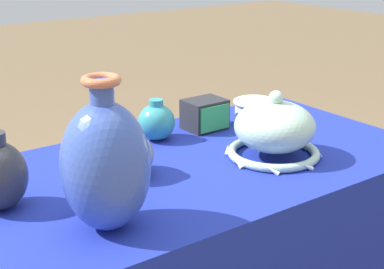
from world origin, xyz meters
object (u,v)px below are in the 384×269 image
vase_tall_bulbous (106,165)px  vase_dome_bell (274,131)px  cup_wide_porcelain (255,110)px  jar_round_slate (126,154)px  mosaic_tile_box (205,114)px  jar_round_teal (156,122)px

vase_tall_bulbous → vase_dome_bell: bearing=9.6°
vase_tall_bulbous → cup_wide_porcelain: (0.68, 0.33, -0.09)m
vase_dome_bell → jar_round_slate: size_ratio=1.91×
cup_wide_porcelain → mosaic_tile_box: bearing=165.0°
jar_round_slate → jar_round_teal: bearing=41.6°
jar_round_slate → cup_wide_porcelain: bearing=13.8°
vase_dome_bell → cup_wide_porcelain: (0.15, 0.24, -0.03)m
vase_dome_bell → mosaic_tile_box: (-0.01, 0.28, -0.03)m
jar_round_teal → jar_round_slate: (-0.19, -0.17, 0.00)m
vase_dome_bell → vase_tall_bulbous: bearing=-170.4°
vase_dome_bell → mosaic_tile_box: 0.28m
vase_tall_bulbous → vase_dome_bell: size_ratio=1.22×
jar_round_teal → jar_round_slate: size_ratio=0.88×
jar_round_teal → cup_wide_porcelain: (0.32, -0.05, -0.01)m
vase_dome_bell → jar_round_teal: size_ratio=2.16×
vase_dome_bell → jar_round_teal: 0.33m
jar_round_teal → vase_tall_bulbous: bearing=-133.3°
mosaic_tile_box → jar_round_teal: size_ratio=1.00×
mosaic_tile_box → jar_round_slate: 0.40m
vase_tall_bulbous → mosaic_tile_box: vase_tall_bulbous is taller
mosaic_tile_box → cup_wide_porcelain: (0.16, -0.04, -0.01)m
vase_tall_bulbous → jar_round_slate: size_ratio=2.34×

